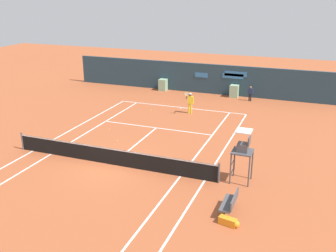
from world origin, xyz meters
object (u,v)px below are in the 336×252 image
(equipment_bag, at_px, (230,222))
(player_bench, at_px, (230,202))
(tennis_ball_mid_court, at_px, (109,129))
(tennis_ball_near_service_line, at_px, (117,141))
(ball_kid_centre_post, at_px, (250,93))
(umpire_chair, at_px, (243,149))
(player_on_baseline, at_px, (190,101))
(tennis_ball_by_sideline, at_px, (151,110))

(equipment_bag, bearing_deg, player_bench, 101.96)
(tennis_ball_mid_court, relative_size, tennis_ball_near_service_line, 1.00)
(ball_kid_centre_post, bearing_deg, umpire_chair, 104.67)
(player_bench, distance_m, ball_kid_centre_post, 18.29)
(umpire_chair, xyz_separation_m, player_on_baseline, (-5.85, 9.84, -0.77))
(umpire_chair, distance_m, player_bench, 3.29)
(tennis_ball_near_service_line, bearing_deg, equipment_bag, -37.36)
(player_on_baseline, bearing_deg, player_bench, 104.04)
(umpire_chair, xyz_separation_m, tennis_ball_near_service_line, (-8.33, 2.59, -1.71))
(tennis_ball_by_sideline, bearing_deg, tennis_ball_mid_court, -99.12)
(tennis_ball_by_sideline, bearing_deg, ball_kid_centre_post, 38.76)
(ball_kid_centre_post, relative_size, tennis_ball_by_sideline, 18.99)
(player_bench, bearing_deg, tennis_ball_mid_court, 53.63)
(player_on_baseline, relative_size, tennis_ball_mid_court, 27.06)
(equipment_bag, relative_size, tennis_ball_by_sideline, 13.21)
(player_bench, relative_size, tennis_ball_by_sideline, 21.97)
(equipment_bag, xyz_separation_m, tennis_ball_by_sideline, (-9.33, 13.59, -0.13))
(equipment_bag, relative_size, ball_kid_centre_post, 0.70)
(umpire_chair, distance_m, equipment_bag, 4.33)
(player_on_baseline, bearing_deg, ball_kid_centre_post, -136.17)
(player_bench, relative_size, player_on_baseline, 0.81)
(ball_kid_centre_post, distance_m, tennis_ball_by_sideline, 8.88)
(umpire_chair, height_order, tennis_ball_near_service_line, umpire_chair)
(ball_kid_centre_post, bearing_deg, player_bench, 103.70)
(equipment_bag, xyz_separation_m, tennis_ball_near_service_line, (-8.65, 6.60, -0.13))
(equipment_bag, bearing_deg, tennis_ball_mid_court, 140.75)
(umpire_chair, relative_size, equipment_bag, 3.02)
(tennis_ball_mid_court, bearing_deg, player_bench, -36.37)
(ball_kid_centre_post, xyz_separation_m, tennis_ball_by_sideline, (-6.90, -5.54, -0.71))
(tennis_ball_by_sideline, xyz_separation_m, tennis_ball_near_service_line, (0.68, -6.98, 0.00))
(player_on_baseline, distance_m, tennis_ball_mid_court, 6.90)
(umpire_chair, height_order, tennis_ball_by_sideline, umpire_chair)
(ball_kid_centre_post, bearing_deg, player_on_baseline, 61.34)
(ball_kid_centre_post, bearing_deg, tennis_ball_near_service_line, 70.30)
(player_bench, relative_size, tennis_ball_mid_court, 21.97)
(umpire_chair, distance_m, tennis_ball_by_sideline, 13.26)
(equipment_bag, xyz_separation_m, player_on_baseline, (-6.17, 13.86, 0.81))
(ball_kid_centre_post, bearing_deg, tennis_ball_by_sideline, 45.48)
(tennis_ball_near_service_line, bearing_deg, player_on_baseline, 71.13)
(player_on_baseline, relative_size, ball_kid_centre_post, 1.42)
(equipment_bag, relative_size, player_on_baseline, 0.49)
(tennis_ball_mid_court, bearing_deg, tennis_ball_near_service_line, -48.29)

